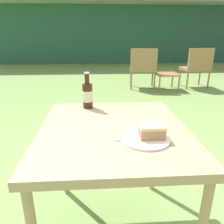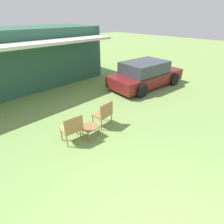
% 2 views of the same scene
% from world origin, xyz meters
% --- Properties ---
extents(cabin_building, '(11.43, 4.68, 2.81)m').
position_xyz_m(cabin_building, '(0.21, 9.90, 1.42)').
color(cabin_building, '#2D5B47').
rests_on(cabin_building, ground_plane).
extents(wicker_chair_cushioned, '(0.62, 0.51, 0.89)m').
position_xyz_m(wicker_chair_cushioned, '(0.93, 3.79, 0.50)').
color(wicker_chair_cushioned, '#9E7547').
rests_on(wicker_chair_cushioned, ground_plane).
extents(wicker_chair_plain, '(0.60, 0.49, 0.89)m').
position_xyz_m(wicker_chair_plain, '(2.16, 3.77, 0.51)').
color(wicker_chair_plain, '#9E7547').
rests_on(wicker_chair_plain, ground_plane).
extents(garden_side_table, '(0.47, 0.48, 0.36)m').
position_xyz_m(garden_side_table, '(1.44, 3.66, 0.32)').
color(garden_side_table, '#996B42').
rests_on(garden_side_table, ground_plane).
extents(patio_table, '(0.76, 0.86, 0.72)m').
position_xyz_m(patio_table, '(0.00, 0.00, 0.65)').
color(patio_table, tan).
rests_on(patio_table, ground_plane).
extents(cake_on_plate, '(0.23, 0.23, 0.07)m').
position_xyz_m(cake_on_plate, '(0.15, -0.15, 0.75)').
color(cake_on_plate, white).
rests_on(cake_on_plate, patio_table).
extents(cola_bottle_near, '(0.07, 0.07, 0.24)m').
position_xyz_m(cola_bottle_near, '(-0.14, 0.34, 0.81)').
color(cola_bottle_near, '#381E0F').
rests_on(cola_bottle_near, patio_table).
extents(fork, '(0.16, 0.05, 0.01)m').
position_xyz_m(fork, '(0.08, -0.13, 0.73)').
color(fork, silver).
rests_on(fork, patio_table).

